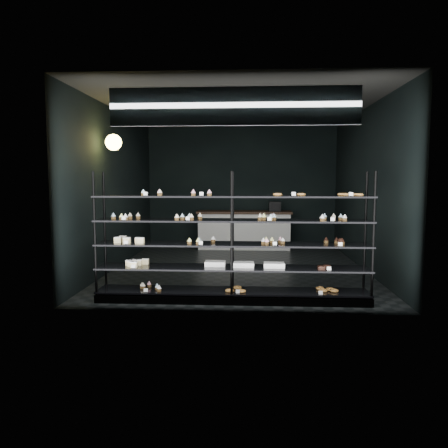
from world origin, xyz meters
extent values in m
cube|color=black|center=(0.00, 0.00, 0.01)|extent=(5.00, 6.00, 0.01)
cube|color=black|center=(0.00, 0.00, 3.20)|extent=(5.00, 6.00, 0.01)
cube|color=black|center=(0.00, 3.00, 1.60)|extent=(5.00, 0.01, 3.20)
cube|color=black|center=(0.00, -3.00, 1.60)|extent=(5.00, 0.01, 3.20)
cube|color=black|center=(-2.50, 0.00, 1.60)|extent=(0.01, 6.00, 3.20)
cube|color=black|center=(2.50, 0.00, 1.60)|extent=(0.01, 6.00, 3.20)
cube|color=black|center=(-0.04, -2.45, 0.06)|extent=(4.00, 0.50, 0.12)
cylinder|color=black|center=(-2.01, -2.67, 0.99)|extent=(0.04, 0.04, 1.85)
cylinder|color=black|center=(-2.01, -2.23, 0.99)|extent=(0.04, 0.04, 1.85)
cylinder|color=black|center=(-0.04, -2.67, 0.99)|extent=(0.04, 0.04, 1.85)
cylinder|color=black|center=(-0.04, -2.23, 0.99)|extent=(0.04, 0.04, 1.85)
cylinder|color=black|center=(1.93, -2.67, 0.99)|extent=(0.04, 0.04, 1.85)
cylinder|color=black|center=(1.93, -2.23, 0.99)|extent=(0.04, 0.04, 1.85)
cube|color=black|center=(-0.04, -2.45, 0.15)|extent=(4.00, 0.50, 0.03)
cube|color=black|center=(-0.04, -2.45, 0.50)|extent=(4.00, 0.50, 0.02)
cube|color=black|center=(-0.04, -2.45, 0.85)|extent=(4.00, 0.50, 0.02)
cube|color=black|center=(-0.04, -2.45, 1.20)|extent=(4.00, 0.50, 0.02)
cube|color=black|center=(-0.04, -2.45, 1.55)|extent=(4.00, 0.50, 0.02)
cube|color=white|center=(-1.25, -2.63, 1.59)|extent=(0.06, 0.04, 0.06)
cube|color=white|center=(-0.42, -2.63, 1.59)|extent=(0.06, 0.04, 0.06)
cube|color=white|center=(0.83, -2.63, 1.59)|extent=(0.05, 0.04, 0.06)
cube|color=white|center=(1.62, -2.63, 1.59)|extent=(0.06, 0.04, 0.06)
cube|color=white|center=(-1.63, -2.63, 1.24)|extent=(0.06, 0.04, 0.06)
cube|color=white|center=(-0.65, -2.63, 1.24)|extent=(0.05, 0.04, 0.06)
cube|color=white|center=(0.45, -2.63, 1.24)|extent=(0.06, 0.04, 0.06)
cube|color=white|center=(1.40, -2.63, 1.24)|extent=(0.06, 0.04, 0.06)
cube|color=white|center=(-1.53, -2.63, 0.89)|extent=(0.06, 0.04, 0.06)
cube|color=white|center=(-0.50, -2.63, 0.89)|extent=(0.05, 0.04, 0.06)
cube|color=white|center=(0.60, -2.63, 0.89)|extent=(0.05, 0.04, 0.06)
cube|color=white|center=(1.45, -2.63, 0.89)|extent=(0.06, 0.04, 0.06)
cube|color=white|center=(-1.46, -2.63, 0.54)|extent=(0.06, 0.04, 0.06)
cube|color=white|center=(1.29, -2.63, 0.54)|extent=(0.06, 0.04, 0.06)
cube|color=white|center=(-1.24, -2.63, 0.19)|extent=(0.06, 0.04, 0.06)
cube|color=white|center=(0.03, -2.63, 0.19)|extent=(0.06, 0.04, 0.06)
cube|color=white|center=(1.27, -2.63, 0.19)|extent=(0.06, 0.04, 0.06)
cube|color=#0D1943|center=(0.00, -2.92, 2.75)|extent=(3.20, 0.04, 0.45)
cube|color=white|center=(0.00, -2.94, 2.75)|extent=(3.30, 0.02, 0.50)
cylinder|color=black|center=(-2.20, -1.06, 2.89)|extent=(0.01, 0.01, 0.59)
sphere|color=#FFD859|center=(-2.20, -1.06, 2.45)|extent=(0.28, 0.28, 0.28)
cube|color=silver|center=(0.08, 2.50, 0.46)|extent=(2.34, 0.60, 0.92)
cube|color=black|center=(0.08, 2.50, 0.95)|extent=(2.44, 0.65, 0.06)
cube|color=black|center=(0.87, 2.50, 1.10)|extent=(0.30, 0.30, 0.25)
camera|label=1|loc=(0.21, -8.77, 1.79)|focal=35.00mm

